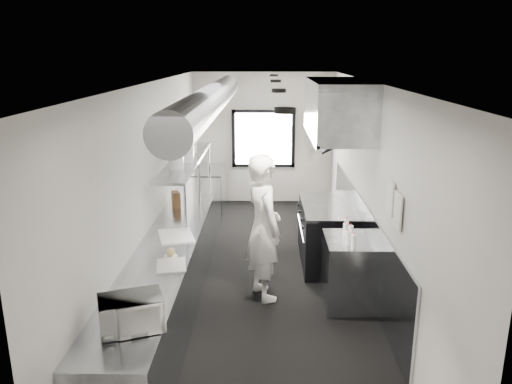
{
  "coord_description": "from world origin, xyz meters",
  "views": [
    {
      "loc": [
        0.07,
        -6.64,
        3.17
      ],
      "look_at": [
        -0.07,
        -0.2,
        1.37
      ],
      "focal_mm": 35.01,
      "sensor_mm": 36.0,
      "label": 1
    }
  ],
  "objects_px": {
    "deli_tub_a": "(120,302)",
    "deli_tub_b": "(120,295)",
    "pass_shelf": "(186,161)",
    "squeeze_bottle_c": "(351,232)",
    "knife_block": "(176,199)",
    "bottle_station": "(350,272)",
    "plate_stack_b": "(185,151)",
    "microwave": "(131,313)",
    "squeeze_bottle_b": "(348,238)",
    "small_plate": "(171,257)",
    "squeeze_bottle_d": "(345,229)",
    "far_work_table": "(207,191)",
    "squeeze_bottle_a": "(354,241)",
    "prep_counter": "(175,264)",
    "cutting_board": "(176,236)",
    "line_cook": "(263,227)",
    "plate_stack_d": "(190,142)",
    "squeeze_bottle_e": "(346,225)",
    "range": "(328,233)",
    "exhaust_hood": "(337,109)",
    "plate_stack_a": "(176,160)",
    "plate_stack_c": "(188,145)"
  },
  "relations": [
    {
      "from": "deli_tub_a",
      "to": "deli_tub_b",
      "type": "xyz_separation_m",
      "value": [
        -0.04,
        0.16,
        -0.01
      ]
    },
    {
      "from": "pass_shelf",
      "to": "squeeze_bottle_c",
      "type": "relative_size",
      "value": 16.37
    },
    {
      "from": "squeeze_bottle_c",
      "to": "knife_block",
      "type": "bearing_deg",
      "value": 151.17
    },
    {
      "from": "bottle_station",
      "to": "plate_stack_b",
      "type": "bearing_deg",
      "value": 146.52
    },
    {
      "from": "bottle_station",
      "to": "microwave",
      "type": "bearing_deg",
      "value": -135.7
    },
    {
      "from": "squeeze_bottle_b",
      "to": "squeeze_bottle_c",
      "type": "bearing_deg",
      "value": 71.29
    },
    {
      "from": "deli_tub_a",
      "to": "small_plate",
      "type": "xyz_separation_m",
      "value": [
        0.25,
        1.2,
        -0.05
      ]
    },
    {
      "from": "knife_block",
      "to": "squeeze_bottle_d",
      "type": "relative_size",
      "value": 1.44
    },
    {
      "from": "bottle_station",
      "to": "microwave",
      "type": "height_order",
      "value": "microwave"
    },
    {
      "from": "far_work_table",
      "to": "squeeze_bottle_c",
      "type": "height_order",
      "value": "squeeze_bottle_c"
    },
    {
      "from": "deli_tub_b",
      "to": "squeeze_bottle_c",
      "type": "height_order",
      "value": "squeeze_bottle_c"
    },
    {
      "from": "squeeze_bottle_a",
      "to": "prep_counter",
      "type": "bearing_deg",
      "value": 167.71
    },
    {
      "from": "cutting_board",
      "to": "squeeze_bottle_a",
      "type": "height_order",
      "value": "squeeze_bottle_a"
    },
    {
      "from": "line_cook",
      "to": "cutting_board",
      "type": "bearing_deg",
      "value": 74.18
    },
    {
      "from": "plate_stack_d",
      "to": "squeeze_bottle_a",
      "type": "xyz_separation_m",
      "value": [
        2.33,
        -2.56,
        -0.76
      ]
    },
    {
      "from": "squeeze_bottle_e",
      "to": "squeeze_bottle_c",
      "type": "bearing_deg",
      "value": -88.26
    },
    {
      "from": "prep_counter",
      "to": "deli_tub_b",
      "type": "height_order",
      "value": "deli_tub_b"
    },
    {
      "from": "line_cook",
      "to": "squeeze_bottle_b",
      "type": "relative_size",
      "value": 11.06
    },
    {
      "from": "deli_tub_b",
      "to": "range",
      "type": "bearing_deg",
      "value": 52.33
    },
    {
      "from": "line_cook",
      "to": "microwave",
      "type": "distance_m",
      "value": 2.62
    },
    {
      "from": "line_cook",
      "to": "knife_block",
      "type": "height_order",
      "value": "line_cook"
    },
    {
      "from": "squeeze_bottle_c",
      "to": "line_cook",
      "type": "bearing_deg",
      "value": 169.09
    },
    {
      "from": "far_work_table",
      "to": "deli_tub_b",
      "type": "bearing_deg",
      "value": -91.76
    },
    {
      "from": "exhaust_hood",
      "to": "deli_tub_a",
      "type": "height_order",
      "value": "exhaust_hood"
    },
    {
      "from": "prep_counter",
      "to": "bottle_station",
      "type": "distance_m",
      "value": 2.31
    },
    {
      "from": "bottle_station",
      "to": "plate_stack_a",
      "type": "bearing_deg",
      "value": 156.45
    },
    {
      "from": "far_work_table",
      "to": "squeeze_bottle_d",
      "type": "xyz_separation_m",
      "value": [
        2.24,
        -3.76,
        0.53
      ]
    },
    {
      "from": "line_cook",
      "to": "squeeze_bottle_a",
      "type": "height_order",
      "value": "line_cook"
    },
    {
      "from": "exhaust_hood",
      "to": "plate_stack_c",
      "type": "height_order",
      "value": "exhaust_hood"
    },
    {
      "from": "plate_stack_b",
      "to": "squeeze_bottle_b",
      "type": "bearing_deg",
      "value": -37.66
    },
    {
      "from": "pass_shelf",
      "to": "far_work_table",
      "type": "height_order",
      "value": "pass_shelf"
    },
    {
      "from": "bottle_station",
      "to": "far_work_table",
      "type": "xyz_separation_m",
      "value": [
        -2.3,
        3.9,
        0.0
      ]
    },
    {
      "from": "microwave",
      "to": "squeeze_bottle_a",
      "type": "bearing_deg",
      "value": 19.62
    },
    {
      "from": "plate_stack_b",
      "to": "squeeze_bottle_e",
      "type": "height_order",
      "value": "plate_stack_b"
    },
    {
      "from": "deli_tub_b",
      "to": "plate_stack_a",
      "type": "distance_m",
      "value": 2.8
    },
    {
      "from": "deli_tub_a",
      "to": "squeeze_bottle_a",
      "type": "relative_size",
      "value": 0.91
    },
    {
      "from": "range",
      "to": "squeeze_bottle_c",
      "type": "relative_size",
      "value": 8.73
    },
    {
      "from": "pass_shelf",
      "to": "plate_stack_a",
      "type": "xyz_separation_m",
      "value": [
        -0.04,
        -0.66,
        0.16
      ]
    },
    {
      "from": "line_cook",
      "to": "squeeze_bottle_c",
      "type": "distance_m",
      "value": 1.12
    },
    {
      "from": "squeeze_bottle_d",
      "to": "squeeze_bottle_e",
      "type": "xyz_separation_m",
      "value": [
        0.04,
        0.13,
        0.01
      ]
    },
    {
      "from": "microwave",
      "to": "range",
      "type": "bearing_deg",
      "value": 38.53
    },
    {
      "from": "line_cook",
      "to": "plate_stack_b",
      "type": "height_order",
      "value": "line_cook"
    },
    {
      "from": "cutting_board",
      "to": "squeeze_bottle_a",
      "type": "relative_size",
      "value": 3.2
    },
    {
      "from": "far_work_table",
      "to": "knife_block",
      "type": "relative_size",
      "value": 5.16
    },
    {
      "from": "line_cook",
      "to": "plate_stack_d",
      "type": "distance_m",
      "value": 2.52
    },
    {
      "from": "small_plate",
      "to": "pass_shelf",
      "type": "bearing_deg",
      "value": 93.9
    },
    {
      "from": "line_cook",
      "to": "range",
      "type": "bearing_deg",
      "value": -64.12
    },
    {
      "from": "deli_tub_a",
      "to": "squeeze_bottle_d",
      "type": "xyz_separation_m",
      "value": [
        2.37,
        1.96,
        0.03
      ]
    },
    {
      "from": "range",
      "to": "squeeze_bottle_d",
      "type": "xyz_separation_m",
      "value": [
        0.05,
        -1.26,
        0.51
      ]
    },
    {
      "from": "bottle_station",
      "to": "squeeze_bottle_e",
      "type": "bearing_deg",
      "value": 95.22
    }
  ]
}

